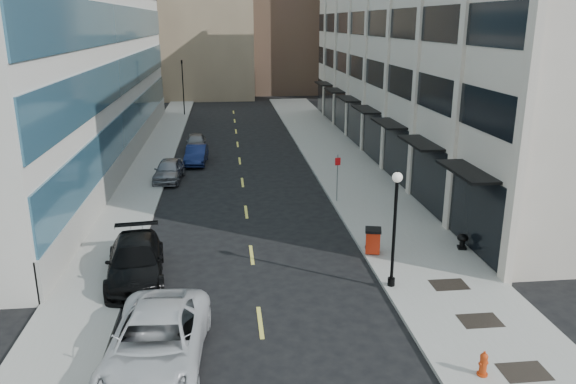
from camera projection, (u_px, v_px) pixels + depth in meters
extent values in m
plane|color=black|center=(264.00, 355.00, 17.78)|extent=(160.00, 160.00, 0.00)
cube|color=gray|center=(354.00, 178.00, 37.58)|extent=(5.00, 80.00, 0.15)
cube|color=gray|center=(141.00, 184.00, 36.08)|extent=(3.00, 80.00, 0.15)
cube|color=beige|center=(460.00, 37.00, 42.65)|extent=(14.00, 46.00, 18.00)
cube|color=black|center=(367.00, 130.00, 43.94)|extent=(0.18, 46.00, 3.60)
cube|color=black|center=(369.00, 71.00, 42.63)|extent=(0.12, 46.00, 1.80)
cube|color=black|center=(371.00, 23.00, 41.62)|extent=(0.12, 46.00, 1.80)
cube|color=beige|center=(532.00, 54.00, 20.04)|extent=(0.35, 0.60, 18.00)
cube|color=beige|center=(463.00, 47.00, 25.74)|extent=(0.35, 0.60, 18.00)
cube|color=beige|center=(420.00, 42.00, 31.45)|extent=(0.35, 0.60, 18.00)
cube|color=beige|center=(389.00, 39.00, 37.15)|extent=(0.35, 0.60, 18.00)
cube|color=beige|center=(367.00, 37.00, 42.85)|extent=(0.35, 0.60, 18.00)
cube|color=beige|center=(350.00, 35.00, 48.56)|extent=(0.35, 0.60, 18.00)
cube|color=beige|center=(337.00, 34.00, 54.26)|extent=(0.35, 0.60, 18.00)
cube|color=beige|center=(326.00, 32.00, 59.97)|extent=(0.35, 0.60, 18.00)
cube|color=black|center=(467.00, 171.00, 24.31)|extent=(1.30, 4.00, 0.12)
cube|color=black|center=(420.00, 143.00, 30.01)|extent=(1.30, 4.00, 0.12)
cube|color=black|center=(388.00, 123.00, 35.71)|extent=(1.30, 4.00, 0.12)
cube|color=black|center=(366.00, 109.00, 41.42)|extent=(1.30, 4.00, 0.12)
cube|color=black|center=(348.00, 99.00, 47.12)|extent=(1.30, 4.00, 0.12)
cube|color=black|center=(335.00, 90.00, 52.82)|extent=(1.30, 4.00, 0.12)
cube|color=black|center=(324.00, 84.00, 58.53)|extent=(1.30, 4.00, 0.12)
cube|color=beige|center=(4.00, 23.00, 38.82)|extent=(16.00, 46.00, 20.00)
cube|color=gray|center=(133.00, 149.00, 42.34)|extent=(0.20, 46.00, 1.80)
cube|color=#336178|center=(131.00, 121.00, 41.72)|extent=(0.14, 45.60, 2.40)
cube|color=#336178|center=(127.00, 74.00, 40.70)|extent=(0.14, 45.60, 2.40)
cube|color=#336178|center=(123.00, 23.00, 39.69)|extent=(0.14, 45.60, 2.40)
cube|color=#968162|center=(138.00, 16.00, 87.23)|extent=(12.00, 14.00, 22.00)
cube|color=beige|center=(357.00, 22.00, 79.54)|extent=(10.00, 14.00, 20.00)
cube|color=black|center=(524.00, 372.00, 16.65)|extent=(1.40, 1.00, 0.01)
cube|color=black|center=(480.00, 321.00, 19.51)|extent=(1.40, 1.00, 0.01)
cube|color=black|center=(449.00, 285.00, 22.17)|extent=(1.40, 1.00, 0.01)
cube|color=#D8CC4C|center=(260.00, 322.00, 19.68)|extent=(0.15, 2.20, 0.01)
cube|color=#D8CC4C|center=(252.00, 255.00, 25.39)|extent=(0.15, 2.20, 0.01)
cube|color=#D8CC4C|center=(246.00, 212.00, 31.09)|extent=(0.15, 2.20, 0.01)
cube|color=#D8CC4C|center=(242.00, 182.00, 36.80)|extent=(0.15, 2.20, 0.01)
cube|color=#D8CC4C|center=(240.00, 161.00, 42.50)|extent=(0.15, 2.20, 0.01)
cube|color=#D8CC4C|center=(238.00, 144.00, 48.20)|extent=(0.15, 2.20, 0.01)
cube|color=#D8CC4C|center=(236.00, 131.00, 53.91)|extent=(0.15, 2.20, 0.01)
cube|color=#D8CC4C|center=(235.00, 121.00, 59.61)|extent=(0.15, 2.20, 0.01)
cube|color=#D8CC4C|center=(233.00, 112.00, 65.31)|extent=(0.15, 2.20, 0.01)
cylinder|color=black|center=(183.00, 89.00, 61.95)|extent=(0.12, 0.12, 6.00)
imported|color=black|center=(182.00, 61.00, 61.08)|extent=(0.66, 0.66, 1.98)
imported|color=silver|center=(156.00, 343.00, 16.86)|extent=(3.20, 6.30, 1.71)
imported|color=black|center=(135.00, 261.00, 22.74)|extent=(2.81, 5.72, 1.60)
imported|color=gray|center=(169.00, 170.00, 37.02)|extent=(2.01, 4.34, 1.44)
imported|color=#131D47|center=(196.00, 155.00, 41.52)|extent=(1.69, 4.23, 1.37)
imported|color=slate|center=(196.00, 142.00, 45.72)|extent=(1.66, 4.06, 1.38)
cylinder|color=red|center=(482.00, 374.00, 16.51)|extent=(0.32, 0.32, 0.06)
cylinder|color=red|center=(483.00, 365.00, 16.42)|extent=(0.22, 0.22, 0.53)
sphere|color=red|center=(484.00, 357.00, 16.34)|extent=(0.24, 0.24, 0.24)
cylinder|color=red|center=(485.00, 353.00, 16.30)|extent=(0.07, 0.07, 0.10)
cylinder|color=red|center=(483.00, 363.00, 16.40)|extent=(0.29, 0.16, 0.11)
cylinder|color=red|center=(484.00, 364.00, 16.38)|extent=(0.17, 0.18, 0.15)
cube|color=#B9230C|center=(373.00, 241.00, 25.08)|extent=(0.76, 0.76, 1.01)
cube|color=black|center=(373.00, 230.00, 24.92)|extent=(0.86, 0.86, 0.12)
cylinder|color=black|center=(366.00, 248.00, 25.50)|extent=(0.06, 0.22, 0.22)
cylinder|color=black|center=(375.00, 247.00, 25.54)|extent=(0.06, 0.22, 0.22)
cylinder|color=black|center=(391.00, 282.00, 22.07)|extent=(0.29, 0.29, 0.32)
cylinder|color=black|center=(394.00, 232.00, 21.46)|extent=(0.13, 0.13, 4.11)
sphere|color=silver|center=(397.00, 177.00, 20.82)|extent=(0.39, 0.39, 0.39)
cone|color=black|center=(398.00, 171.00, 20.76)|extent=(0.11, 0.11, 0.16)
cylinder|color=slate|center=(337.00, 178.00, 32.17)|extent=(0.05, 0.05, 2.75)
cube|color=red|center=(338.00, 162.00, 31.87)|extent=(0.32, 0.09, 0.44)
cube|color=black|center=(462.00, 247.00, 25.68)|extent=(0.45, 0.45, 0.11)
cylinder|color=black|center=(462.00, 243.00, 25.62)|extent=(0.24, 0.24, 0.36)
ellipsoid|color=black|center=(463.00, 238.00, 25.54)|extent=(0.51, 0.51, 0.36)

